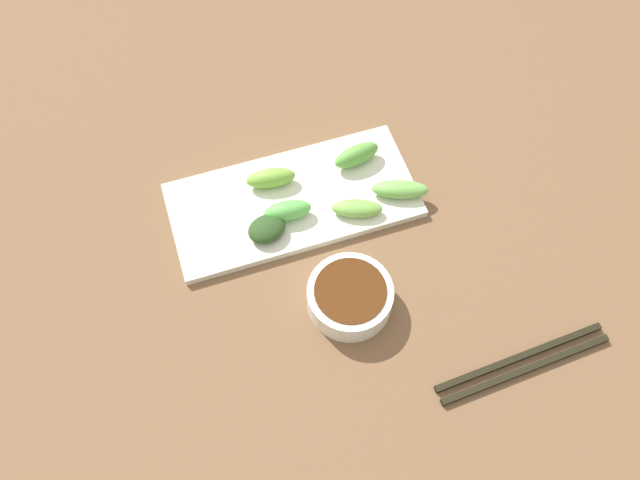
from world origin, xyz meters
The scene contains 10 objects.
tabletop centered at (0.00, 0.00, 0.01)m, with size 2.10×2.10×0.02m, color brown.
sauce_bowl centered at (-0.11, -0.04, 0.04)m, with size 0.11×0.11×0.04m.
serving_plate centered at (0.06, -0.01, 0.03)m, with size 0.16×0.34×0.01m, color silver.
broccoli_stalk_0 centered at (0.04, 0.00, 0.05)m, with size 0.03×0.07×0.03m, color #5CBB50.
broccoli_stalk_1 centered at (0.09, -0.12, 0.05)m, with size 0.03×0.07×0.03m, color #5CA440.
broccoli_stalk_2 centered at (0.10, 0.01, 0.05)m, with size 0.03×0.07×0.03m, color #78B13F.
broccoli_stalk_3 centered at (0.01, -0.09, 0.04)m, with size 0.03×0.07×0.02m, color #75B44B.
broccoli_leafy_4 centered at (0.02, 0.03, 0.04)m, with size 0.04×0.05×0.02m, color #27451D.
broccoli_stalk_5 centered at (0.02, -0.16, 0.04)m, with size 0.03×0.08×0.02m, color #71B550.
chopsticks centered at (-0.25, -0.21, 0.02)m, with size 0.04×0.23×0.01m.
Camera 1 is at (-0.42, 0.10, 0.80)m, focal length 36.50 mm.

